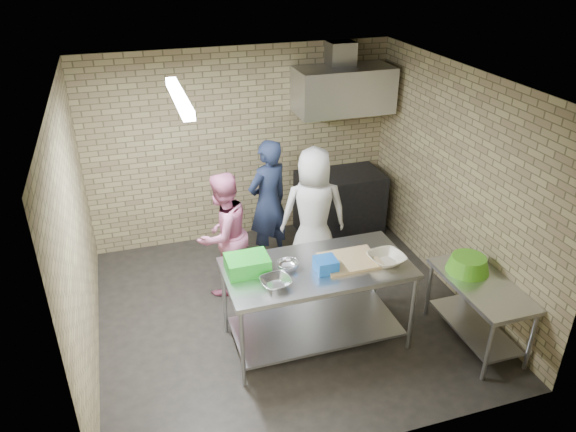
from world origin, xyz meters
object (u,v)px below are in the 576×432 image
object	(u,v)px
green_crate	(247,264)
stove	(339,203)
blue_tub	(326,265)
man_navy	(268,203)
side_counter	(477,312)
woman_pink	(223,234)
prep_table	(316,304)
bottle_green	(368,90)
woman_white	(314,212)
green_basin	(468,264)
bottle_red	(341,91)

from	to	relation	value
green_crate	stove	bearing A→B (deg)	48.26
blue_tub	man_navy	distance (m)	1.87
side_counter	blue_tub	size ratio (longest dim) A/B	5.67
woman_pink	prep_table	bearing A→B (deg)	86.40
stove	green_crate	bearing A→B (deg)	-131.74
stove	bottle_green	distance (m)	1.65
blue_tub	man_navy	world-z (taller)	man_navy
bottle_green	woman_white	world-z (taller)	bottle_green
prep_table	man_navy	bearing A→B (deg)	90.90
blue_tub	green_basin	xyz separation A→B (m)	(1.56, -0.17, -0.19)
side_counter	bottle_red	size ratio (longest dim) A/B	6.67
prep_table	woman_pink	size ratio (longest dim) A/B	1.23
man_navy	blue_tub	bearing A→B (deg)	68.00
stove	prep_table	bearing A→B (deg)	-117.95
bottle_red	woman_pink	world-z (taller)	bottle_red
bottle_green	woman_white	bearing A→B (deg)	-136.16
green_crate	bottle_red	world-z (taller)	bottle_red
side_counter	man_navy	size ratio (longest dim) A/B	0.70
green_crate	man_navy	world-z (taller)	man_navy
prep_table	stove	bearing A→B (deg)	62.05
green_crate	bottle_red	bearing A→B (deg)	50.56
green_crate	bottle_red	size ratio (longest dim) A/B	2.35
prep_table	woman_white	xyz separation A→B (m)	(0.44, 1.33, 0.37)
blue_tub	bottle_red	bearing A→B (deg)	65.28
bottle_red	prep_table	bearing A→B (deg)	-116.53
stove	blue_tub	bearing A→B (deg)	-115.94
side_counter	man_navy	distance (m)	2.86
side_counter	woman_white	distance (m)	2.25
blue_tub	woman_white	size ratio (longest dim) A/B	0.12
prep_table	stove	distance (m)	2.53
prep_table	bottle_red	world-z (taller)	bottle_red
green_basin	woman_white	bearing A→B (deg)	126.22
side_counter	blue_tub	bearing A→B (deg)	165.17
green_basin	man_navy	size ratio (longest dim) A/B	0.27
prep_table	bottle_red	xyz separation A→B (m)	(1.23, 2.47, 1.55)
blue_tub	bottle_red	world-z (taller)	bottle_red
man_navy	side_counter	bearing A→B (deg)	101.72
blue_tub	woman_pink	size ratio (longest dim) A/B	0.14
stove	blue_tub	distance (m)	2.65
green_crate	bottle_red	xyz separation A→B (m)	(1.93, 2.35, 0.99)
man_navy	woman_pink	distance (m)	0.87
side_counter	blue_tub	distance (m)	1.76
bottle_red	man_navy	distance (m)	1.87
blue_tub	woman_white	distance (m)	1.49
bottle_green	blue_tub	bearing A→B (deg)	-121.63
side_counter	blue_tub	world-z (taller)	blue_tub
green_basin	woman_white	distance (m)	1.98
bottle_red	woman_pink	xyz separation A→B (m)	(-1.96, -1.22, -1.25)
woman_pink	green_basin	bearing A→B (deg)	113.18
green_crate	bottle_green	distance (m)	3.45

